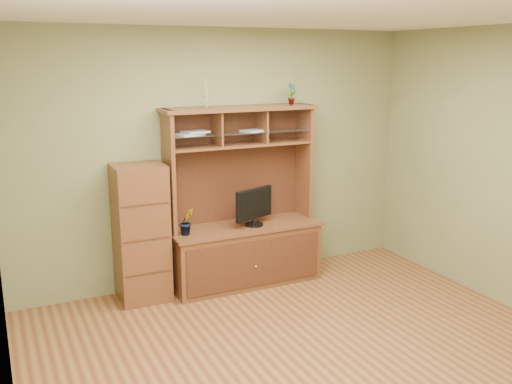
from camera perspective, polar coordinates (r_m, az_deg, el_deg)
room at (r=4.39m, az=6.21°, el=-0.51°), size 4.54×4.04×2.74m
media_hutch at (r=6.15m, az=-1.29°, el=-4.41°), size 1.66×0.61×1.90m
monitor at (r=6.02m, az=-0.18°, el=-1.44°), size 0.48×0.22×0.40m
orchid_plant at (r=5.77m, az=-6.95°, el=-2.95°), size 0.16×0.13×0.27m
top_plant at (r=6.21m, az=3.53°, el=9.80°), size 0.14×0.10×0.23m
reed_diffuser at (r=5.81m, az=-4.99°, el=9.52°), size 0.06×0.06×0.29m
magazines at (r=5.86m, az=-4.34°, el=5.98°), size 1.03×0.28×0.04m
side_cabinet at (r=5.79m, az=-11.42°, el=-4.07°), size 0.49×0.45×1.38m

